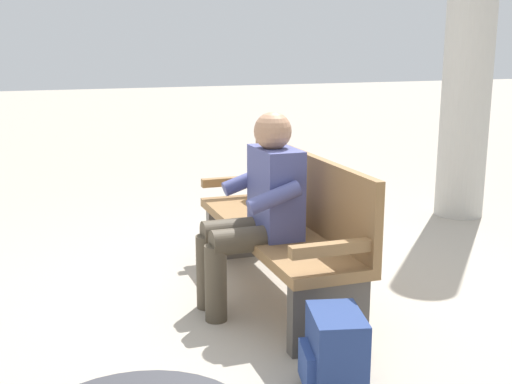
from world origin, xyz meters
name	(u,v)px	position (x,y,z in m)	size (l,w,h in m)	color
ground_plane	(274,295)	(0.00, 0.00, 0.00)	(40.00, 40.00, 0.00)	#A89E8E
bench_near	(285,224)	(0.00, -0.07, 0.46)	(1.82, 0.55, 0.90)	olive
person_seated	(258,207)	(-0.14, 0.17, 0.63)	(0.58, 0.58, 1.18)	#474C84
backpack	(334,354)	(-1.19, 0.20, 0.19)	(0.38, 0.33, 0.39)	navy
support_pillar	(470,36)	(1.21, -2.38, 1.62)	(0.43, 0.43, 3.24)	#B2AFA8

